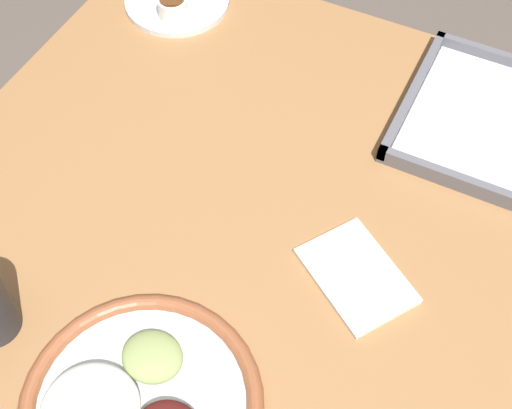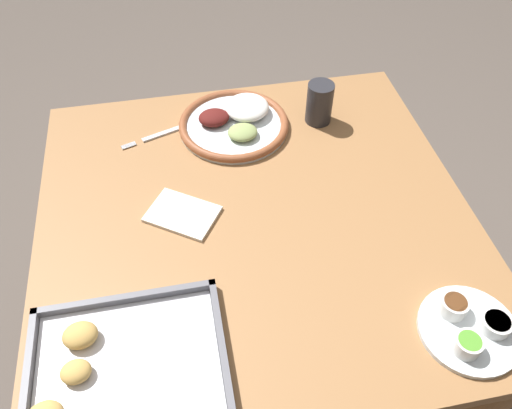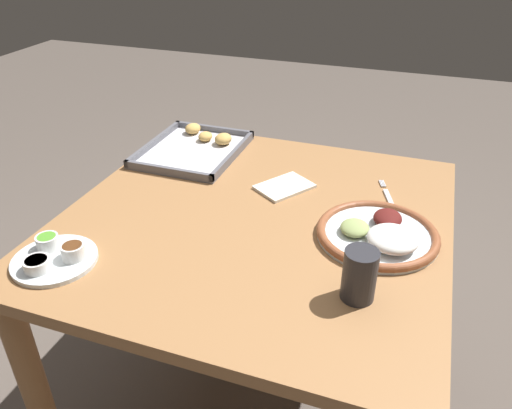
{
  "view_description": "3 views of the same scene",
  "coord_description": "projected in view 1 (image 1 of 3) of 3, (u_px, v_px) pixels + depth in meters",
  "views": [
    {
      "loc": [
        0.23,
        -0.48,
        1.5
      ],
      "look_at": [
        -0.0,
        0.0,
        0.76
      ],
      "focal_mm": 50.0,
      "sensor_mm": 36.0,
      "label": 1
    },
    {
      "loc": [
        0.13,
        0.67,
        1.53
      ],
      "look_at": [
        -0.0,
        0.0,
        0.76
      ],
      "focal_mm": 35.0,
      "sensor_mm": 36.0,
      "label": 2
    },
    {
      "loc": [
        -0.95,
        -0.34,
        1.36
      ],
      "look_at": [
        -0.0,
        0.0,
        0.76
      ],
      "focal_mm": 35.0,
      "sensor_mm": 36.0,
      "label": 3
    }
  ],
  "objects": [
    {
      "name": "dining_table",
      "position": [
        256.0,
        265.0,
        1.04
      ],
      "size": [
        0.9,
        0.9,
        0.73
      ],
      "color": "olive",
      "rests_on": "ground_plane"
    },
    {
      "name": "dinner_plate",
      "position": [
        134.0,
        404.0,
        0.78
      ],
      "size": [
        0.27,
        0.27,
        0.05
      ],
      "color": "silver",
      "rests_on": "dining_table"
    },
    {
      "name": "napkin",
      "position": [
        356.0,
        276.0,
        0.88
      ],
      "size": [
        0.17,
        0.16,
        0.01
      ],
      "color": "silver",
      "rests_on": "dining_table"
    }
  ]
}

